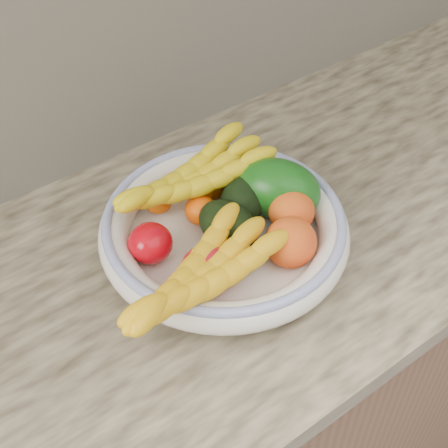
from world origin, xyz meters
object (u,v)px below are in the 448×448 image
(banana_bunch_back, at_px, (192,182))
(green_mango, at_px, (277,189))
(fruit_bowl, at_px, (224,229))
(banana_bunch_front, at_px, (201,280))

(banana_bunch_back, bearing_deg, green_mango, -39.25)
(fruit_bowl, bearing_deg, green_mango, 0.34)
(banana_bunch_back, distance_m, banana_bunch_front, 0.20)
(fruit_bowl, xyz_separation_m, green_mango, (0.11, 0.00, 0.03))
(fruit_bowl, bearing_deg, banana_bunch_back, 91.09)
(banana_bunch_front, bearing_deg, banana_bunch_back, 44.24)
(banana_bunch_back, bearing_deg, banana_bunch_front, -122.94)
(green_mango, bearing_deg, banana_bunch_front, 166.93)
(green_mango, distance_m, banana_bunch_back, 0.14)
(fruit_bowl, xyz_separation_m, banana_bunch_front, (-0.10, -0.09, 0.03))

